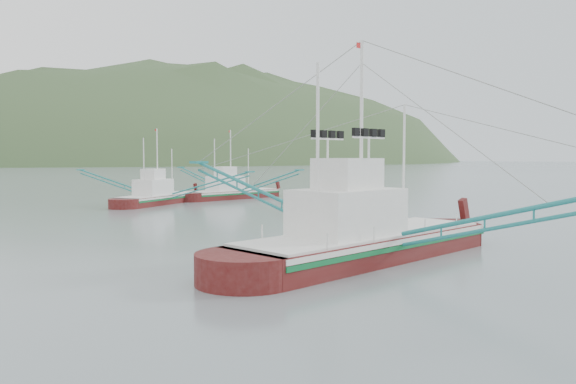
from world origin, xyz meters
TOP-DOWN VIEW (x-y plane):
  - ground at (0.00, 0.00)m, footprint 1200.00×1200.00m
  - main_boat at (-1.39, -2.23)m, footprint 17.46×30.91m
  - bg_boat_far at (6.23, 37.81)m, footprint 15.16×21.81m
  - bg_boat_right at (17.44, 39.29)m, footprint 13.62×24.04m
  - headland_right at (240.00, 430.00)m, footprint 684.00×432.00m

SIDE VIEW (x-z plane):
  - ground at x=0.00m, z-range 0.00..0.00m
  - headland_right at x=240.00m, z-range -153.00..153.00m
  - bg_boat_right at x=17.44m, z-range -3.44..6.32m
  - main_boat at x=-1.39m, z-range -4.43..8.12m
  - bg_boat_far at x=6.23m, z-range -2.77..6.75m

